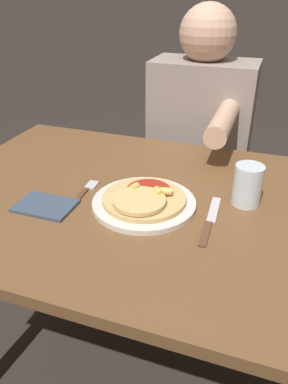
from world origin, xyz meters
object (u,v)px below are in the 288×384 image
fork (83,193)px  knife (210,221)px  pizza (144,198)px  drinking_glass (248,185)px  person_diner (200,138)px  plate (144,203)px  dining_table (155,235)px

fork → knife: bearing=-2.9°
pizza → knife: pizza is taller
pizza → knife: 0.18m
drinking_glass → person_diner: size_ratio=0.09×
fork → person_diner: (0.19, 0.65, -0.06)m
person_diner → knife: bearing=-76.4°
knife → drinking_glass: drinking_glass is taller
person_diner → drinking_glass: bearing=-67.2°
drinking_glass → knife: bearing=-121.0°
pizza → fork: size_ratio=1.22×
plate → knife: plate is taller
person_diner → fork: bearing=-106.2°
plate → drinking_glass: (0.25, 0.10, 0.05)m
fork → dining_table: bearing=10.5°
dining_table → plate: plate is taller
knife → drinking_glass: bearing=59.0°
pizza → drinking_glass: 0.27m
plate → knife: bearing=-5.9°
plate → person_diner: (0.01, 0.65, -0.06)m
plate → dining_table: bearing=59.3°
knife → plate: bearing=174.1°
plate → person_diner: 0.65m
knife → drinking_glass: size_ratio=2.05×
fork → pizza: bearing=-1.5°
plate → fork: (-0.18, -0.00, -0.00)m
fork → knife: 0.35m
dining_table → plate: bearing=-120.7°
dining_table → knife: 0.20m
pizza → fork: 0.18m
dining_table → fork: size_ratio=7.20×
pizza → fork: pizza is taller
dining_table → person_diner: person_diner is taller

